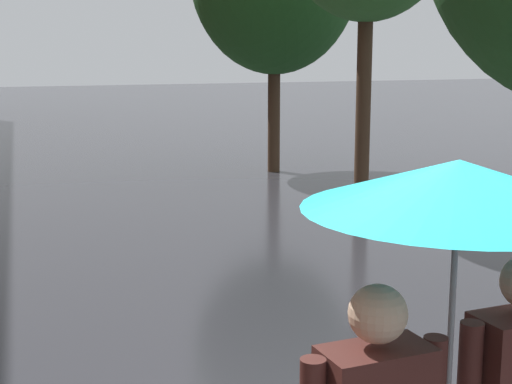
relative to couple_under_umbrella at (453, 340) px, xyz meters
name	(u,v)px	position (x,y,z in m)	size (l,w,h in m)	color
couple_under_umbrella	(453,340)	(0.00, 0.00, 0.00)	(1.24, 1.13, 2.04)	#1E233D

